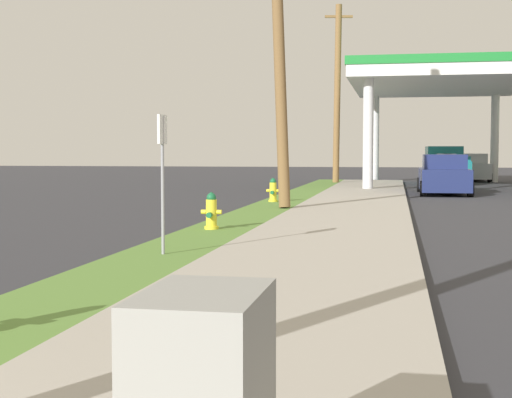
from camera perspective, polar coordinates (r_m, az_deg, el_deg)
fire_hydrant_second at (r=15.04m, az=-3.44°, el=-1.08°), size 0.42×0.38×0.74m
fire_hydrant_third at (r=23.23m, az=1.31°, el=0.59°), size 0.42×0.37×0.74m
utility_pole_midground at (r=21.47m, az=1.74°, el=12.51°), size 1.10×2.14×9.58m
utility_pole_background at (r=38.27m, az=6.24°, el=8.12°), size 1.40×0.40×8.96m
street_sign_post at (r=11.37m, az=-7.18°, el=3.37°), size 0.05×0.36×2.12m
car_silver_by_near_pump at (r=44.44m, az=16.09°, el=2.26°), size 2.00×4.53×1.57m
car_navy_by_far_pump at (r=30.30m, az=14.18°, el=1.71°), size 1.96×4.51×1.57m
truck_teal_at_forecourt at (r=40.84m, az=14.29°, el=2.45°), size 2.32×5.48×1.97m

